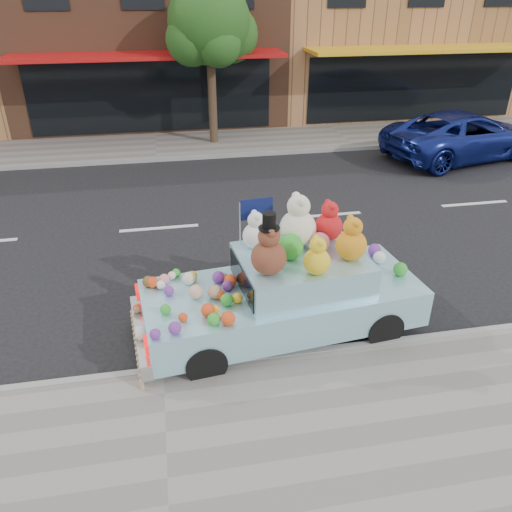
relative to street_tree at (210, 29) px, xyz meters
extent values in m
plane|color=black|center=(-2.03, -6.55, -3.69)|extent=(120.00, 120.00, 0.00)
cube|color=gray|center=(-2.03, -13.05, -3.63)|extent=(60.00, 3.00, 0.12)
cube|color=gray|center=(-2.03, -0.05, -3.63)|extent=(60.00, 3.00, 0.12)
cube|color=gray|center=(-2.03, -11.55, -3.63)|extent=(60.00, 0.12, 0.13)
cube|color=gray|center=(-2.03, -1.55, -3.63)|extent=(60.00, 0.12, 0.13)
cube|color=brown|center=(-2.03, 5.45, -0.19)|extent=(10.00, 8.00, 7.00)
cube|color=black|center=(-2.03, 1.43, -2.29)|extent=(8.50, 0.06, 2.40)
cube|color=#B71110|center=(-2.03, 0.55, -0.79)|extent=(9.00, 1.80, 0.12)
cube|color=#AA7247|center=(7.97, 5.45, -0.19)|extent=(10.00, 8.00, 7.00)
cube|color=black|center=(7.97, 1.43, -2.29)|extent=(8.50, 0.06, 2.40)
cube|color=yellow|center=(7.97, 0.55, -0.79)|extent=(9.00, 1.80, 0.12)
cylinder|color=#38281C|center=(-0.03, -0.05, -2.09)|extent=(0.28, 0.28, 3.20)
sphere|color=#214B15|center=(-0.03, -0.05, 0.23)|extent=(2.60, 2.60, 2.60)
sphere|color=#214B15|center=(0.67, 0.25, -0.17)|extent=(1.80, 1.80, 1.80)
sphere|color=#214B15|center=(-0.63, -0.25, -0.27)|extent=(1.60, 1.60, 1.60)
sphere|color=#214B15|center=(0.17, -0.65, -0.37)|extent=(1.40, 1.40, 1.40)
sphere|color=#214B15|center=(-0.33, 0.55, -0.07)|extent=(1.60, 1.60, 1.60)
imported|color=navy|center=(7.65, -2.95, -2.96)|extent=(5.68, 3.56, 1.46)
cylinder|color=black|center=(1.35, -11.45, -3.39)|extent=(0.62, 0.26, 0.60)
cylinder|color=black|center=(1.19, -9.90, -3.39)|extent=(0.62, 0.26, 0.60)
cylinder|color=black|center=(-1.43, -11.75, -3.39)|extent=(0.62, 0.26, 0.60)
cylinder|color=black|center=(-1.60, -10.20, -3.39)|extent=(0.62, 0.26, 0.60)
cube|color=#99D2E4|center=(-0.12, -10.83, -3.14)|extent=(4.46, 2.15, 0.60)
cube|color=#99D2E4|center=(0.18, -10.79, -2.59)|extent=(2.05, 1.69, 0.50)
cube|color=silver|center=(-2.33, -11.06, -3.29)|extent=(0.35, 1.79, 0.26)
cube|color=red|center=(-2.21, -11.73, -2.97)|extent=(0.09, 0.28, 0.16)
cube|color=red|center=(-2.35, -10.38, -2.97)|extent=(0.09, 0.28, 0.16)
cube|color=black|center=(-0.77, -10.89, -2.59)|extent=(0.18, 1.30, 0.40)
sphere|color=brown|center=(-0.43, -11.21, -2.09)|extent=(0.51, 0.51, 0.51)
sphere|color=brown|center=(-0.43, -11.21, -1.76)|extent=(0.31, 0.31, 0.31)
sphere|color=brown|center=(-0.43, -11.32, -1.66)|extent=(0.12, 0.12, 0.12)
sphere|color=brown|center=(-0.43, -11.10, -1.66)|extent=(0.12, 0.12, 0.12)
cylinder|color=black|center=(-0.43, -11.21, -1.63)|extent=(0.30, 0.30, 0.02)
cylinder|color=black|center=(-0.43, -11.21, -1.52)|extent=(0.19, 0.19, 0.22)
sphere|color=beige|center=(0.19, -10.44, -2.05)|extent=(0.58, 0.58, 0.58)
sphere|color=beige|center=(0.19, -10.44, -1.68)|extent=(0.36, 0.36, 0.36)
sphere|color=beige|center=(0.19, -10.57, -1.56)|extent=(0.14, 0.14, 0.14)
sphere|color=beige|center=(0.19, -10.31, -1.56)|extent=(0.14, 0.14, 0.14)
sphere|color=orange|center=(0.86, -11.02, -2.11)|extent=(0.46, 0.46, 0.46)
sphere|color=orange|center=(0.86, -11.02, -1.81)|extent=(0.29, 0.29, 0.29)
sphere|color=orange|center=(0.86, -11.12, -1.72)|extent=(0.11, 0.11, 0.11)
sphere|color=orange|center=(0.86, -10.92, -1.72)|extent=(0.11, 0.11, 0.11)
sphere|color=#B51316|center=(0.73, -10.33, -2.12)|extent=(0.45, 0.45, 0.45)
sphere|color=#B51316|center=(0.73, -10.33, -1.83)|extent=(0.28, 0.28, 0.28)
sphere|color=#B51316|center=(0.73, -10.43, -1.74)|extent=(0.11, 0.11, 0.11)
sphere|color=#B51316|center=(0.73, -10.24, -1.74)|extent=(0.11, 0.11, 0.11)
sphere|color=silver|center=(-0.47, -10.41, -2.14)|extent=(0.41, 0.41, 0.41)
sphere|color=silver|center=(-0.47, -10.41, -1.87)|extent=(0.26, 0.26, 0.26)
sphere|color=silver|center=(-0.47, -10.50, -1.79)|extent=(0.10, 0.10, 0.10)
sphere|color=silver|center=(-0.47, -10.32, -1.79)|extent=(0.10, 0.10, 0.10)
sphere|color=gold|center=(0.24, -11.34, -2.15)|extent=(0.39, 0.39, 0.39)
sphere|color=gold|center=(0.24, -11.34, -1.90)|extent=(0.24, 0.24, 0.24)
sphere|color=gold|center=(0.24, -11.43, -1.82)|extent=(0.09, 0.09, 0.09)
sphere|color=gold|center=(0.24, -11.26, -1.82)|extent=(0.09, 0.09, 0.09)
sphere|color=green|center=(-0.02, -10.81, -2.16)|extent=(0.40, 0.40, 0.40)
sphere|color=pink|center=(0.47, -10.71, -2.19)|extent=(0.32, 0.32, 0.32)
sphere|color=beige|center=(-1.80, -10.30, -2.78)|extent=(0.13, 0.13, 0.13)
sphere|color=red|center=(-1.33, -11.40, -2.74)|extent=(0.20, 0.20, 0.20)
sphere|color=beige|center=(-1.54, -10.49, -2.74)|extent=(0.21, 0.21, 0.21)
sphere|color=pink|center=(-1.92, -10.40, -2.76)|extent=(0.16, 0.16, 0.16)
sphere|color=green|center=(-1.73, -10.23, -2.77)|extent=(0.14, 0.14, 0.14)
sphere|color=#662A82|center=(-1.81, -11.71, -2.76)|extent=(0.18, 0.18, 0.18)
sphere|color=red|center=(-1.08, -11.65, -2.74)|extent=(0.20, 0.20, 0.20)
sphere|color=#662A82|center=(-2.07, -11.78, -2.77)|extent=(0.15, 0.15, 0.15)
sphere|color=orange|center=(-1.23, -11.36, -2.78)|extent=(0.14, 0.14, 0.14)
sphere|color=#946E51|center=(-1.19, -10.95, -2.74)|extent=(0.21, 0.21, 0.21)
sphere|color=red|center=(-1.11, -11.00, -2.77)|extent=(0.15, 0.15, 0.15)
sphere|color=green|center=(-1.04, -11.18, -2.75)|extent=(0.19, 0.19, 0.19)
sphere|color=#662A82|center=(-0.98, -10.78, -2.76)|extent=(0.16, 0.16, 0.16)
sphere|color=red|center=(-1.69, -11.45, -2.78)|extent=(0.13, 0.13, 0.13)
sphere|color=orange|center=(-1.48, -10.40, -2.76)|extent=(0.16, 0.16, 0.16)
sphere|color=orange|center=(-0.88, -11.14, -2.76)|extent=(0.16, 0.16, 0.16)
sphere|color=#946E51|center=(-1.01, -10.51, -2.77)|extent=(0.15, 0.15, 0.15)
sphere|color=red|center=(-2.10, -10.48, -2.75)|extent=(0.18, 0.18, 0.18)
sphere|color=red|center=(-0.91, -10.66, -2.75)|extent=(0.19, 0.19, 0.19)
sphere|color=#662A82|center=(-1.09, -10.53, -2.74)|extent=(0.20, 0.20, 0.20)
sphere|color=green|center=(-1.92, -11.24, -2.77)|extent=(0.16, 0.16, 0.16)
sphere|color=#662A82|center=(-1.86, -10.75, -2.77)|extent=(0.15, 0.15, 0.15)
sphere|color=brown|center=(-2.17, -10.45, -2.75)|extent=(0.18, 0.18, 0.18)
sphere|color=silver|center=(-1.98, -10.55, -2.77)|extent=(0.14, 0.14, 0.14)
sphere|color=green|center=(-1.28, -11.61, -2.75)|extent=(0.18, 0.18, 0.18)
sphere|color=#D8A88C|center=(-1.47, -10.92, -2.72)|extent=(0.22, 0.22, 0.22)
sphere|color=red|center=(-2.37, -10.64, -3.10)|extent=(0.13, 0.13, 0.13)
sphere|color=green|center=(-2.31, -11.23, -3.10)|extent=(0.13, 0.13, 0.13)
sphere|color=red|center=(-2.30, -11.31, -3.09)|extent=(0.14, 0.14, 0.14)
sphere|color=silver|center=(-2.31, -11.26, -3.08)|extent=(0.17, 0.17, 0.17)
sphere|color=pink|center=(-2.31, -11.22, -3.09)|extent=(0.15, 0.15, 0.15)
sphere|color=beige|center=(-2.30, -11.34, -3.09)|extent=(0.15, 0.15, 0.15)
sphere|color=#946E51|center=(-2.37, -10.65, -3.10)|extent=(0.12, 0.12, 0.12)
sphere|color=#662A82|center=(-2.30, -11.29, -3.09)|extent=(0.16, 0.16, 0.16)
sphere|color=#662A82|center=(1.65, -10.16, -2.73)|extent=(0.23, 0.23, 0.23)
sphere|color=green|center=(1.81, -10.84, -2.73)|extent=(0.23, 0.23, 0.23)
sphere|color=silver|center=(1.64, -10.40, -2.74)|extent=(0.21, 0.21, 0.21)
sphere|color=silver|center=(1.27, -10.39, -2.76)|extent=(0.17, 0.17, 0.17)
sphere|color=red|center=(1.18, -10.67, -2.73)|extent=(0.22, 0.22, 0.22)
cylinder|color=#997A54|center=(-2.32, -11.91, -3.53)|extent=(0.06, 0.06, 0.17)
sphere|color=#997A54|center=(-2.32, -11.91, -3.43)|extent=(0.07, 0.07, 0.07)
cylinder|color=#997A54|center=(-2.33, -11.79, -3.53)|extent=(0.06, 0.06, 0.17)
sphere|color=#997A54|center=(-2.33, -11.79, -3.43)|extent=(0.07, 0.07, 0.07)
cylinder|color=#997A54|center=(-2.34, -11.67, -3.53)|extent=(0.06, 0.06, 0.17)
sphere|color=#997A54|center=(-2.34, -11.67, -3.43)|extent=(0.07, 0.07, 0.07)
cylinder|color=#997A54|center=(-2.36, -11.55, -3.53)|extent=(0.06, 0.06, 0.17)
sphere|color=#997A54|center=(-2.36, -11.55, -3.43)|extent=(0.07, 0.07, 0.07)
cylinder|color=#997A54|center=(-2.37, -11.43, -3.53)|extent=(0.06, 0.06, 0.17)
sphere|color=#997A54|center=(-2.37, -11.43, -3.43)|extent=(0.07, 0.07, 0.07)
cylinder|color=#997A54|center=(-2.38, -11.31, -3.53)|extent=(0.06, 0.06, 0.17)
sphere|color=#997A54|center=(-2.38, -11.31, -3.43)|extent=(0.07, 0.07, 0.07)
cylinder|color=#997A54|center=(-2.39, -11.19, -3.53)|extent=(0.06, 0.06, 0.17)
sphere|color=#997A54|center=(-2.39, -11.19, -3.43)|extent=(0.07, 0.07, 0.07)
cylinder|color=#997A54|center=(-2.41, -11.07, -3.53)|extent=(0.06, 0.06, 0.17)
sphere|color=#997A54|center=(-2.41, -11.07, -3.43)|extent=(0.07, 0.07, 0.07)
cylinder|color=#997A54|center=(-2.42, -10.95, -3.53)|extent=(0.06, 0.06, 0.17)
sphere|color=#997A54|center=(-2.42, -10.95, -3.43)|extent=(0.07, 0.07, 0.07)
cylinder|color=#997A54|center=(-2.43, -10.83, -3.53)|extent=(0.06, 0.06, 0.17)
sphere|color=#997A54|center=(-2.43, -10.83, -3.43)|extent=(0.07, 0.07, 0.07)
cylinder|color=#997A54|center=(-2.45, -10.71, -3.53)|extent=(0.06, 0.06, 0.17)
sphere|color=#997A54|center=(-2.45, -10.71, -3.43)|extent=(0.07, 0.07, 0.07)
cylinder|color=#997A54|center=(-2.46, -10.59, -3.53)|extent=(0.06, 0.06, 0.17)
sphere|color=#997A54|center=(-2.46, -10.59, -3.43)|extent=(0.07, 0.07, 0.07)
cylinder|color=#997A54|center=(-2.47, -10.47, -3.53)|extent=(0.06, 0.06, 0.17)
sphere|color=#997A54|center=(-2.47, -10.47, -3.43)|extent=(0.07, 0.07, 0.07)
cylinder|color=#997A54|center=(-2.49, -10.35, -3.53)|extent=(0.06, 0.06, 0.17)
sphere|color=#997A54|center=(-2.49, -10.35, -3.43)|extent=(0.07, 0.07, 0.07)
cylinder|color=#997A54|center=(-2.50, -10.22, -3.53)|extent=(0.06, 0.06, 0.17)
sphere|color=#997A54|center=(-2.50, -10.22, -3.43)|extent=(0.07, 0.07, 0.07)
cylinder|color=silver|center=(-0.69, -10.23, -1.99)|extent=(0.02, 0.02, 0.70)
cube|color=#0C1447|center=(-0.41, -10.18, -1.78)|extent=(0.52, 0.08, 0.34)
camera|label=1|loc=(-1.73, -17.20, 1.30)|focal=35.00mm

